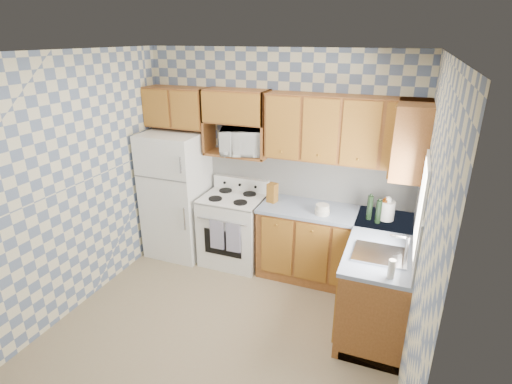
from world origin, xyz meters
The scene contains 29 objects.
floor centered at (0.00, 0.00, 0.00)m, with size 3.40×3.40×0.00m, color #887255.
back_wall centered at (0.00, 1.60, 1.35)m, with size 3.40×0.02×2.70m, color slate.
right_wall centered at (1.70, 0.00, 1.35)m, with size 0.02×3.20×2.70m, color slate.
backsplash_back centered at (0.40, 1.59, 1.20)m, with size 2.60×0.01×0.56m, color silver.
backsplash_right centered at (1.69, 0.80, 1.20)m, with size 0.01×1.60×0.56m, color silver.
refrigerator centered at (-1.27, 1.25, 0.84)m, with size 0.75×0.70×1.68m, color silver.
stove_body centered at (-0.47, 1.28, 0.45)m, with size 0.76×0.65×0.90m, color silver.
cooktop centered at (-0.47, 1.28, 0.91)m, with size 0.76×0.65×0.03m, color silver.
backguard centered at (-0.47, 1.55, 1.00)m, with size 0.76×0.08×0.17m, color silver.
dish_towel_left centered at (-0.53, 0.93, 0.54)m, with size 0.18×0.03×0.39m, color navy.
dish_towel_right centered at (-0.32, 0.93, 0.54)m, with size 0.18×0.03×0.39m, color navy.
base_cabinets_back centered at (0.82, 1.30, 0.44)m, with size 1.75×0.60×0.88m, color brown.
base_cabinets_right centered at (1.40, 0.80, 0.44)m, with size 0.60×1.60×0.88m, color brown.
countertop_back centered at (0.82, 1.30, 0.90)m, with size 1.77×0.63×0.04m, color slate.
countertop_right centered at (1.40, 0.80, 0.90)m, with size 0.63×1.60×0.04m, color slate.
upper_cabinets_back centered at (0.82, 1.44, 1.85)m, with size 1.75×0.33×0.74m, color brown.
upper_cabinets_fridge centered at (-1.29, 1.44, 1.97)m, with size 0.82×0.33×0.50m, color brown.
upper_cabinets_right centered at (1.53, 1.25, 1.85)m, with size 0.33×0.70×0.74m, color brown.
microwave_shelf centered at (-0.47, 1.44, 1.44)m, with size 0.80×0.33×0.03m, color brown.
microwave centered at (-0.37, 1.43, 1.61)m, with size 0.57×0.39×0.32m, color silver.
sink centered at (1.40, 0.45, 0.93)m, with size 0.48×0.40×0.03m, color #B7B7BC.
window centered at (1.69, 0.45, 1.45)m, with size 0.02×0.66×0.86m, color silver.
bottle_0 centered at (1.21, 1.22, 1.06)m, with size 0.06×0.06×0.28m, color black.
bottle_1 centered at (1.31, 1.16, 1.05)m, with size 0.06×0.06×0.26m, color black.
bottle_2 centered at (1.36, 1.26, 1.04)m, with size 0.06×0.06×0.24m, color #512508.
knife_block centered at (0.05, 1.30, 1.04)m, with size 0.11×0.11×0.24m, color brown.
electric_kettle centered at (1.39, 1.28, 1.03)m, with size 0.17×0.17×0.21m, color silver.
food_containers centered at (0.70, 1.16, 0.98)m, with size 0.17×0.17×0.11m, color beige, non-canonical shape.
soap_bottle centered at (1.52, 0.10, 1.01)m, with size 0.06×0.06×0.17m, color beige.
Camera 1 is at (1.49, -2.98, 2.82)m, focal length 28.00 mm.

